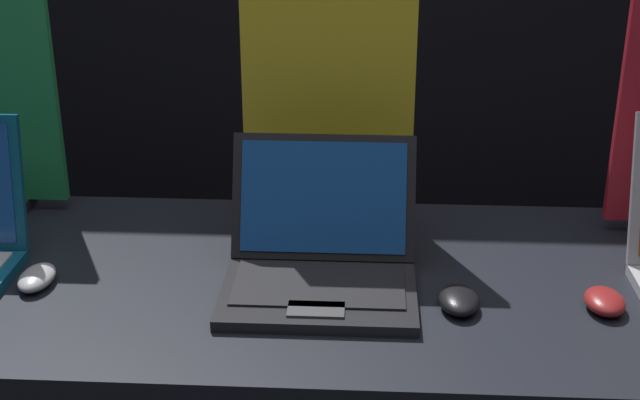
{
  "coord_description": "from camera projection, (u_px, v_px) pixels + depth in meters",
  "views": [
    {
      "loc": [
        0.08,
        -1.08,
        1.63
      ],
      "look_at": [
        -0.0,
        0.35,
        1.04
      ],
      "focal_mm": 50.0,
      "sensor_mm": 36.0,
      "label": 1
    }
  ],
  "objects": [
    {
      "name": "mouse_front",
      "position": [
        37.0,
        278.0,
        1.57
      ],
      "size": [
        0.06,
        0.1,
        0.03
      ],
      "color": "#B2B2B7",
      "rests_on": "display_counter"
    },
    {
      "name": "laptop_middle",
      "position": [
        319.0,
        255.0,
        1.56
      ],
      "size": [
        0.33,
        0.33,
        0.23
      ],
      "color": "black",
      "rests_on": "display_counter"
    },
    {
      "name": "mouse_middle",
      "position": [
        459.0,
        300.0,
        1.49
      ],
      "size": [
        0.07,
        0.1,
        0.03
      ],
      "color": "black",
      "rests_on": "display_counter"
    },
    {
      "name": "promo_stand_middle",
      "position": [
        327.0,
        100.0,
        1.73
      ],
      "size": [
        0.33,
        0.07,
        0.54
      ],
      "color": "black",
      "rests_on": "display_counter"
    },
    {
      "name": "mouse_back",
      "position": [
        605.0,
        301.0,
        1.49
      ],
      "size": [
        0.07,
        0.09,
        0.03
      ],
      "color": "maroon",
      "rests_on": "display_counter"
    }
  ]
}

